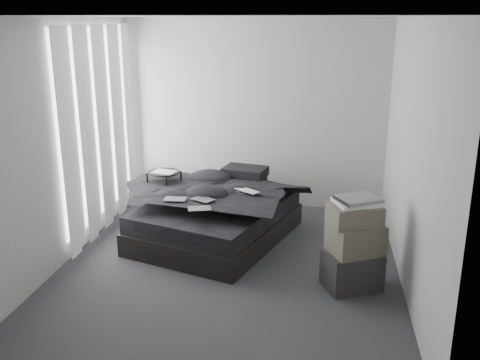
# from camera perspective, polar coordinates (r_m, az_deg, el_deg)

# --- Properties ---
(floor) EXTENTS (3.60, 4.20, 0.01)m
(floor) POSITION_cam_1_polar(r_m,az_deg,el_deg) (5.85, -1.24, -9.32)
(floor) COLOR #353537
(floor) RESTS_ON ground
(ceiling) EXTENTS (3.60, 4.20, 0.01)m
(ceiling) POSITION_cam_1_polar(r_m,az_deg,el_deg) (5.25, -1.43, 17.06)
(ceiling) COLOR white
(ceiling) RESTS_ON ground
(wall_back) EXTENTS (3.60, 0.01, 2.60)m
(wall_back) POSITION_cam_1_polar(r_m,az_deg,el_deg) (7.44, 1.58, 6.95)
(wall_back) COLOR beige
(wall_back) RESTS_ON ground
(wall_front) EXTENTS (3.60, 0.01, 2.60)m
(wall_front) POSITION_cam_1_polar(r_m,az_deg,el_deg) (3.45, -7.59, -5.10)
(wall_front) COLOR beige
(wall_front) RESTS_ON ground
(wall_left) EXTENTS (0.01, 4.20, 2.60)m
(wall_left) POSITION_cam_1_polar(r_m,az_deg,el_deg) (5.99, -18.57, 3.62)
(wall_left) COLOR beige
(wall_left) RESTS_ON ground
(wall_right) EXTENTS (0.01, 4.20, 2.60)m
(wall_right) POSITION_cam_1_polar(r_m,az_deg,el_deg) (5.39, 17.87, 2.28)
(wall_right) COLOR beige
(wall_right) RESTS_ON ground
(window_left) EXTENTS (0.02, 2.00, 2.30)m
(window_left) POSITION_cam_1_polar(r_m,az_deg,el_deg) (6.76, -15.01, 5.80)
(window_left) COLOR white
(window_left) RESTS_ON wall_left
(curtain_left) EXTENTS (0.06, 2.12, 2.48)m
(curtain_left) POSITION_cam_1_polar(r_m,az_deg,el_deg) (6.76, -14.58, 5.22)
(curtain_left) COLOR white
(curtain_left) RESTS_ON wall_left
(bed) EXTENTS (2.00, 2.30, 0.26)m
(bed) POSITION_cam_1_polar(r_m,az_deg,el_deg) (6.53, -2.52, -5.17)
(bed) COLOR black
(bed) RESTS_ON floor
(mattress) EXTENTS (1.93, 2.23, 0.21)m
(mattress) POSITION_cam_1_polar(r_m,az_deg,el_deg) (6.45, -2.55, -3.23)
(mattress) COLOR black
(mattress) RESTS_ON bed
(duvet) EXTENTS (1.87, 2.02, 0.23)m
(duvet) POSITION_cam_1_polar(r_m,az_deg,el_deg) (6.34, -2.78, -1.53)
(duvet) COLOR black
(duvet) RESTS_ON mattress
(pillow_lower) EXTENTS (0.68, 0.56, 0.13)m
(pillow_lower) POSITION_cam_1_polar(r_m,az_deg,el_deg) (7.04, 0.13, -0.01)
(pillow_lower) COLOR black
(pillow_lower) RESTS_ON mattress
(pillow_upper) EXTENTS (0.61, 0.48, 0.12)m
(pillow_upper) POSITION_cam_1_polar(r_m,az_deg,el_deg) (6.96, 0.54, 0.88)
(pillow_upper) COLOR black
(pillow_upper) RESTS_ON pillow_lower
(laptop) EXTENTS (0.37, 0.34, 0.02)m
(laptop) POSITION_cam_1_polar(r_m,az_deg,el_deg) (6.22, 0.49, -0.67)
(laptop) COLOR silver
(laptop) RESTS_ON duvet
(comic_a) EXTENTS (0.25, 0.18, 0.01)m
(comic_a) POSITION_cam_1_polar(r_m,az_deg,el_deg) (6.04, -6.95, -1.40)
(comic_a) COLOR black
(comic_a) RESTS_ON duvet
(comic_b) EXTENTS (0.29, 0.26, 0.01)m
(comic_b) POSITION_cam_1_polar(r_m,az_deg,el_deg) (6.01, -3.97, -1.37)
(comic_b) COLOR black
(comic_b) RESTS_ON duvet
(comic_c) EXTENTS (0.28, 0.22, 0.01)m
(comic_c) POSITION_cam_1_polar(r_m,az_deg,el_deg) (5.72, -4.37, -2.28)
(comic_c) COLOR black
(comic_c) RESTS_ON duvet
(side_stand) EXTENTS (0.51, 0.51, 0.73)m
(side_stand) POSITION_cam_1_polar(r_m,az_deg,el_deg) (6.89, -7.99, -2.08)
(side_stand) COLOR black
(side_stand) RESTS_ON floor
(papers) EXTENTS (0.32, 0.26, 0.01)m
(papers) POSITION_cam_1_polar(r_m,az_deg,el_deg) (6.77, -8.11, 0.84)
(papers) COLOR white
(papers) RESTS_ON side_stand
(floor_books) EXTENTS (0.21, 0.25, 0.16)m
(floor_books) POSITION_cam_1_polar(r_m,az_deg,el_deg) (6.72, -10.98, -5.31)
(floor_books) COLOR black
(floor_books) RESTS_ON floor
(box_lower) EXTENTS (0.64, 0.58, 0.38)m
(box_lower) POSITION_cam_1_polar(r_m,az_deg,el_deg) (5.49, 11.84, -9.32)
(box_lower) COLOR black
(box_lower) RESTS_ON floor
(box_mid) EXTENTS (0.61, 0.56, 0.29)m
(box_mid) POSITION_cam_1_polar(r_m,az_deg,el_deg) (5.35, 12.22, -6.10)
(box_mid) COLOR #544E42
(box_mid) RESTS_ON box_lower
(box_upper) EXTENTS (0.56, 0.51, 0.20)m
(box_upper) POSITION_cam_1_polar(r_m,az_deg,el_deg) (5.26, 12.11, -3.60)
(box_upper) COLOR #544E42
(box_upper) RESTS_ON box_mid
(art_book_white) EXTENTS (0.49, 0.45, 0.04)m
(art_book_white) POSITION_cam_1_polar(r_m,az_deg,el_deg) (5.22, 12.30, -2.34)
(art_book_white) COLOR silver
(art_book_white) RESTS_ON box_upper
(art_book_snake) EXTENTS (0.48, 0.45, 0.04)m
(art_book_snake) POSITION_cam_1_polar(r_m,az_deg,el_deg) (5.21, 12.49, -1.97)
(art_book_snake) COLOR silver
(art_book_snake) RESTS_ON art_book_white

